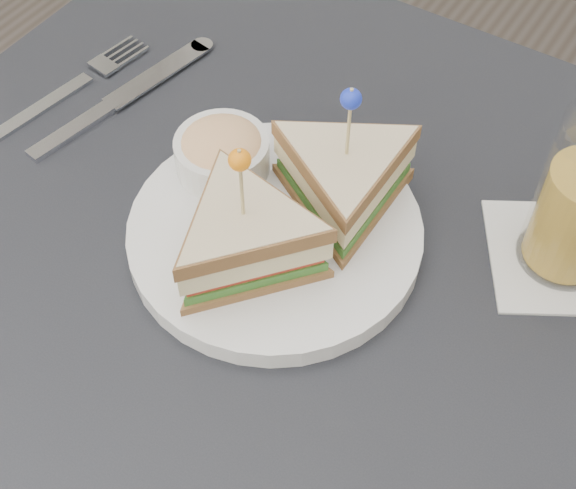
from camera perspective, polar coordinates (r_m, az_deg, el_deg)
The scene contains 4 objects.
table at distance 0.72m, azimuth -1.11°, elevation -6.36°, with size 0.80×0.80×0.75m.
plate_meal at distance 0.65m, azimuth -0.33°, elevation 2.64°, with size 0.32×0.32×0.15m.
cutlery_fork at distance 0.84m, azimuth -15.05°, elevation 10.81°, with size 0.05×0.20×0.01m.
cutlery_knife at distance 0.82m, azimuth -12.02°, elevation 9.98°, with size 0.06×0.23×0.01m.
Camera 1 is at (0.21, -0.31, 1.29)m, focal length 50.00 mm.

